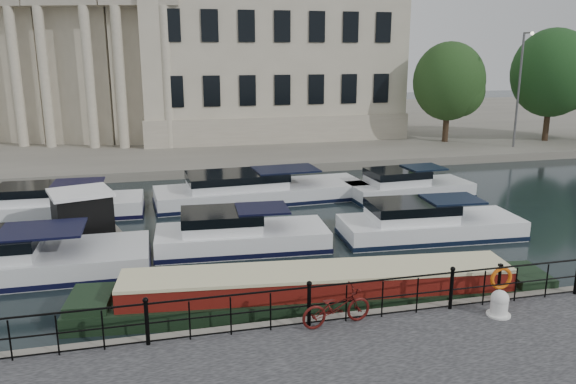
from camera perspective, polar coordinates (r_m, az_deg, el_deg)
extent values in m
plane|color=black|center=(16.96, -0.02, -11.61)|extent=(160.00, 160.00, 0.00)
cube|color=#6B665B|center=(54.41, -9.98, 6.48)|extent=(120.00, 42.00, 0.55)
cylinder|color=black|center=(14.06, -14.14, -12.82)|extent=(0.10, 0.10, 1.10)
sphere|color=black|center=(13.80, -14.29, -10.60)|extent=(0.14, 0.14, 0.14)
cylinder|color=black|center=(14.52, 2.15, -11.45)|extent=(0.10, 0.10, 1.10)
sphere|color=black|center=(14.27, 2.18, -9.28)|extent=(0.14, 0.14, 0.14)
cylinder|color=black|center=(16.01, 16.25, -9.52)|extent=(0.10, 0.10, 1.10)
sphere|color=black|center=(15.78, 16.40, -7.52)|extent=(0.14, 0.14, 0.14)
cylinder|color=black|center=(14.31, 2.17, -9.65)|extent=(24.00, 0.05, 0.05)
cylinder|color=black|center=(14.52, 2.15, -11.45)|extent=(24.00, 0.04, 0.04)
cylinder|color=black|center=(14.73, 2.14, -13.10)|extent=(24.00, 0.04, 0.04)
cube|color=#ADA38C|center=(48.79, -2.55, 14.38)|extent=(20.00, 14.00, 14.00)
cube|color=#9E937F|center=(49.13, -2.48, 7.37)|extent=(20.30, 14.30, 2.00)
cube|color=#ADA38C|center=(43.87, -13.76, 12.07)|extent=(5.73, 4.06, 11.00)
cylinder|color=#ADA38C|center=(41.05, -12.19, 11.19)|extent=(0.70, 0.70, 9.80)
cylinder|color=#ADA38C|center=(41.78, -16.70, 10.97)|extent=(0.70, 0.70, 9.80)
cube|color=#ADA38C|center=(45.52, -20.15, 11.68)|extent=(5.90, 4.56, 11.00)
cylinder|color=#ADA38C|center=(42.52, -19.54, 10.80)|extent=(0.70, 0.70, 9.80)
cylinder|color=#ADA38C|center=(43.99, -23.49, 10.54)|extent=(0.70, 0.70, 9.80)
cube|color=#ADA38C|center=(48.20, -25.63, 11.26)|extent=(5.99, 4.99, 11.00)
cylinder|color=#ADA38C|center=(45.19, -25.88, 10.36)|extent=(0.70, 0.70, 9.80)
cylinder|color=#59595B|center=(43.75, 22.38, 9.44)|extent=(0.16, 0.16, 8.00)
sphere|color=#FFF2CC|center=(42.99, 23.56, 14.56)|extent=(0.24, 0.24, 0.24)
imported|color=#470F0C|center=(14.63, 4.94, -11.53)|extent=(1.97, 0.91, 1.00)
cylinder|color=silver|center=(16.16, 20.65, -10.88)|extent=(0.45, 0.45, 0.47)
sphere|color=silver|center=(16.06, 20.72, -10.11)|extent=(0.47, 0.47, 0.47)
cylinder|color=silver|center=(16.24, 20.58, -11.57)|extent=(0.63, 0.63, 0.05)
cylinder|color=black|center=(16.93, 20.63, -8.64)|extent=(0.09, 0.09, 1.05)
cube|color=black|center=(16.74, 20.79, -6.97)|extent=(0.11, 0.11, 0.07)
torus|color=orange|center=(16.81, 20.84, -8.18)|extent=(0.67, 0.11, 0.67)
cube|color=black|center=(16.94, 3.12, -11.30)|extent=(14.40, 3.45, 0.86)
cube|color=#61130D|center=(16.67, 3.15, -9.28)|extent=(11.53, 2.86, 0.67)
cube|color=beige|center=(16.51, 3.17, -8.01)|extent=(11.53, 2.91, 0.10)
cube|color=#6B665B|center=(23.66, -19.95, -4.75)|extent=(3.62, 3.27, 0.25)
cube|color=black|center=(23.35, -20.16, -2.31)|extent=(2.50, 2.50, 1.82)
cube|color=white|center=(23.12, -20.36, -0.05)|extent=(2.76, 2.76, 0.12)
cube|color=silver|center=(21.18, -26.28, -7.17)|extent=(9.05, 3.15, 1.20)
cube|color=black|center=(21.21, -26.25, -7.37)|extent=(9.14, 3.18, 0.18)
cube|color=black|center=(20.53, -23.74, -3.55)|extent=(2.73, 2.18, 0.08)
cube|color=white|center=(21.67, -4.66, -5.21)|extent=(6.63, 2.93, 1.20)
cube|color=black|center=(21.69, -4.66, -5.41)|extent=(6.70, 2.96, 0.18)
cube|color=white|center=(21.35, -6.79, -3.17)|extent=(3.04, 2.26, 0.90)
cube|color=black|center=(21.34, -2.65, -1.68)|extent=(2.05, 1.89, 0.08)
cube|color=white|center=(23.60, 14.23, -3.98)|extent=(7.40, 2.99, 1.20)
cube|color=black|center=(23.62, 14.22, -4.16)|extent=(7.48, 3.02, 0.18)
cube|color=white|center=(23.01, 12.39, -2.12)|extent=(3.39, 2.30, 0.90)
cube|color=black|center=(23.60, 16.36, -0.70)|extent=(2.28, 1.93, 0.08)
cube|color=white|center=(27.66, -22.11, -1.92)|extent=(7.40, 2.75, 1.20)
cube|color=black|center=(27.68, -22.09, -2.08)|extent=(7.47, 2.78, 0.18)
cube|color=white|center=(27.62, -24.06, -0.31)|extent=(3.35, 2.19, 0.90)
cube|color=black|center=(27.20, -20.55, 0.90)|extent=(2.25, 1.85, 0.08)
cube|color=silver|center=(28.35, -2.68, -0.50)|extent=(10.66, 3.60, 1.20)
cube|color=black|center=(28.37, -2.68, -0.65)|extent=(10.77, 3.64, 0.18)
cube|color=silver|center=(27.87, -5.22, 1.00)|extent=(4.86, 2.74, 0.90)
cube|color=black|center=(28.36, -0.24, 2.33)|extent=(3.26, 2.29, 0.08)
cube|color=silver|center=(29.57, 12.21, -0.19)|extent=(6.42, 2.81, 1.20)
cube|color=black|center=(29.59, 12.20, -0.34)|extent=(6.48, 2.84, 0.18)
cube|color=silver|center=(29.02, 10.99, 1.33)|extent=(2.94, 2.18, 0.90)
cube|color=black|center=(29.64, 13.63, 2.45)|extent=(1.98, 1.83, 0.08)
cylinder|color=black|center=(44.96, 15.74, 6.51)|extent=(0.44, 0.44, 2.46)
ellipsoid|color=#1B3D13|center=(44.66, 16.03, 10.75)|extent=(5.34, 5.34, 5.90)
sphere|color=#1B3D13|center=(44.66, 16.90, 9.79)|extent=(3.93, 3.93, 3.93)
cylinder|color=black|center=(48.10, 24.78, 6.41)|extent=(0.44, 0.44, 2.79)
ellipsoid|color=#133A12|center=(47.82, 25.26, 10.90)|extent=(6.05, 6.05, 6.69)
sphere|color=#133A12|center=(47.92, 26.02, 9.86)|extent=(4.46, 4.46, 4.46)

